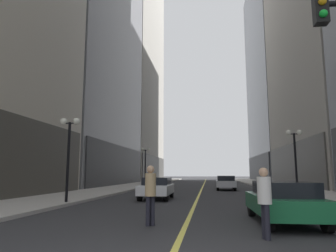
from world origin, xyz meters
name	(u,v)px	position (x,y,z in m)	size (l,w,h in m)	color
ground_plane	(203,186)	(0.00, 35.00, 0.00)	(200.00, 200.00, 0.00)	#2D2D30
sidewalk_left	(138,185)	(-8.25, 35.00, 0.07)	(4.50, 78.00, 0.15)	#ADA8A0
sidewalk_right	(272,186)	(8.25, 35.00, 0.07)	(4.50, 78.00, 0.15)	#ADA8A0
lane_centre_stripe	(203,186)	(0.00, 35.00, 0.00)	(0.16, 70.00, 0.01)	#E5D64C
building_left_far	(130,50)	(-16.26, 60.00, 28.80)	(11.71, 26.00, 57.78)	#A8A399
building_right_far	(283,73)	(16.28, 60.00, 22.04)	(11.77, 26.00, 44.26)	slate
car_green	(283,200)	(3.08, 6.39, 0.72)	(1.85, 4.46, 1.32)	#196038
car_white	(157,187)	(-2.45, 14.92, 0.72)	(1.78, 4.03, 1.32)	silver
car_silver	(226,182)	(2.30, 25.75, 0.72)	(1.88, 4.33, 1.32)	#B7B7BC
pedestrian_in_white_shirt	(265,197)	(2.09, 3.86, 1.01)	(0.41, 0.41, 1.73)	black
pedestrian_in_tan_trench	(150,190)	(-1.07, 5.42, 1.07)	(0.48, 0.48, 1.82)	black
street_lamp_left_near	(69,140)	(-6.40, 10.94, 3.26)	(1.06, 0.36, 4.43)	black
street_lamp_left_far	(145,158)	(-6.40, 30.54, 3.26)	(1.06, 0.36, 4.43)	black
street_lamp_right_mid	(295,147)	(6.40, 17.16, 3.26)	(1.06, 0.36, 4.43)	black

